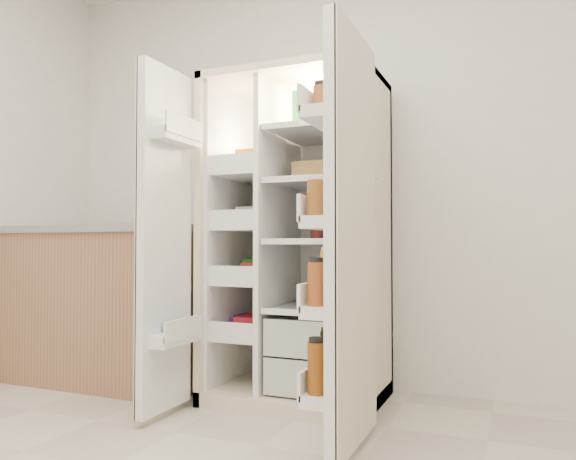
% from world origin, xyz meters
% --- Properties ---
extents(wall_back, '(4.00, 0.02, 2.70)m').
position_xyz_m(wall_back, '(0.00, 2.00, 1.35)').
color(wall_back, white).
rests_on(wall_back, floor).
extents(refrigerator, '(0.93, 0.70, 1.80)m').
position_xyz_m(refrigerator, '(-0.10, 1.65, 0.74)').
color(refrigerator, beige).
rests_on(refrigerator, floor).
extents(freezer_door, '(0.15, 0.40, 1.72)m').
position_xyz_m(freezer_door, '(-0.61, 1.05, 0.89)').
color(freezer_door, white).
rests_on(freezer_door, floor).
extents(fridge_door, '(0.17, 0.58, 1.72)m').
position_xyz_m(fridge_door, '(0.37, 0.96, 0.87)').
color(fridge_door, white).
rests_on(fridge_door, floor).
extents(kitchen_counter, '(1.35, 0.72, 0.98)m').
position_xyz_m(kitchen_counter, '(-1.36, 1.55, 0.49)').
color(kitchen_counter, '#A16F50').
rests_on(kitchen_counter, floor).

